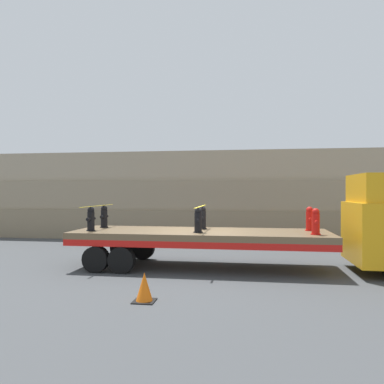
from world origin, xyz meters
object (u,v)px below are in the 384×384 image
(fire_hydrant_black_far_0, at_px, (104,217))
(fire_hydrant_red_far_2, at_px, (310,219))
(fire_hydrant_black_near_1, at_px, (198,220))
(traffic_cone, at_px, (144,287))
(fire_hydrant_black_near_0, at_px, (91,219))
(fire_hydrant_black_far_1, at_px, (203,218))
(flatbed_trailer, at_px, (188,237))
(fire_hydrant_red_near_2, at_px, (316,222))

(fire_hydrant_black_far_0, xyz_separation_m, fire_hydrant_red_far_2, (7.09, 0.00, 0.00))
(fire_hydrant_black_far_0, distance_m, fire_hydrant_black_near_1, 3.72)
(fire_hydrant_black_far_0, xyz_separation_m, traffic_cone, (2.77, -4.48, -1.27))
(fire_hydrant_black_far_0, relative_size, fire_hydrant_red_far_2, 1.00)
(fire_hydrant_black_near_0, xyz_separation_m, fire_hydrant_black_far_0, (0.00, 1.13, 0.00))
(fire_hydrant_black_far_1, relative_size, traffic_cone, 1.19)
(flatbed_trailer, height_order, fire_hydrant_black_near_0, fire_hydrant_black_near_0)
(flatbed_trailer, distance_m, fire_hydrant_black_far_0, 3.25)
(fire_hydrant_black_near_1, xyz_separation_m, fire_hydrant_red_far_2, (3.54, 1.13, 0.00))
(fire_hydrant_red_far_2, xyz_separation_m, traffic_cone, (-4.32, -4.48, -1.27))
(fire_hydrant_black_far_1, xyz_separation_m, traffic_cone, (-0.78, -4.48, -1.27))
(flatbed_trailer, xyz_separation_m, fire_hydrant_black_near_0, (-3.14, -0.56, 0.60))
(fire_hydrant_black_near_0, xyz_separation_m, fire_hydrant_red_near_2, (7.09, 0.00, 0.00))
(fire_hydrant_red_near_2, bearing_deg, traffic_cone, -142.15)
(fire_hydrant_red_far_2, bearing_deg, fire_hydrant_black_near_1, -162.36)
(fire_hydrant_black_near_0, relative_size, traffic_cone, 1.19)
(fire_hydrant_black_near_0, relative_size, fire_hydrant_black_far_1, 1.00)
(fire_hydrant_black_far_1, height_order, fire_hydrant_red_far_2, same)
(fire_hydrant_black_near_0, bearing_deg, fire_hydrant_red_far_2, 9.03)
(fire_hydrant_black_near_0, height_order, fire_hydrant_red_far_2, same)
(fire_hydrant_black_far_1, distance_m, fire_hydrant_red_far_2, 3.54)
(fire_hydrant_black_far_0, distance_m, traffic_cone, 5.42)
(traffic_cone, bearing_deg, fire_hydrant_black_far_1, 80.18)
(fire_hydrant_black_near_1, xyz_separation_m, fire_hydrant_red_near_2, (3.54, 0.00, 0.00))
(fire_hydrant_black_far_1, distance_m, fire_hydrant_red_near_2, 3.72)
(fire_hydrant_black_near_0, distance_m, fire_hydrant_red_near_2, 7.09)
(fire_hydrant_red_near_2, relative_size, fire_hydrant_red_far_2, 1.00)
(fire_hydrant_red_far_2, distance_m, traffic_cone, 6.36)
(fire_hydrant_black_far_0, height_order, fire_hydrant_red_far_2, same)
(fire_hydrant_black_far_0, height_order, fire_hydrant_black_far_1, same)
(fire_hydrant_black_near_1, bearing_deg, fire_hydrant_black_far_0, 162.36)
(fire_hydrant_black_near_1, bearing_deg, fire_hydrant_red_far_2, 17.64)
(fire_hydrant_black_far_1, distance_m, traffic_cone, 4.73)
(fire_hydrant_black_near_1, distance_m, fire_hydrant_black_far_1, 1.13)
(flatbed_trailer, xyz_separation_m, fire_hydrant_black_near_1, (0.40, -0.56, 0.60))
(fire_hydrant_black_far_0, xyz_separation_m, fire_hydrant_black_far_1, (3.54, 0.00, 0.00))
(fire_hydrant_black_near_0, height_order, fire_hydrant_black_far_0, same)
(fire_hydrant_black_near_0, distance_m, fire_hydrant_black_far_1, 3.72)
(fire_hydrant_red_far_2, relative_size, traffic_cone, 1.19)
(fire_hydrant_black_near_0, relative_size, fire_hydrant_red_near_2, 1.00)
(flatbed_trailer, height_order, fire_hydrant_black_near_1, fire_hydrant_black_near_1)
(fire_hydrant_black_near_0, relative_size, fire_hydrant_black_far_0, 1.00)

